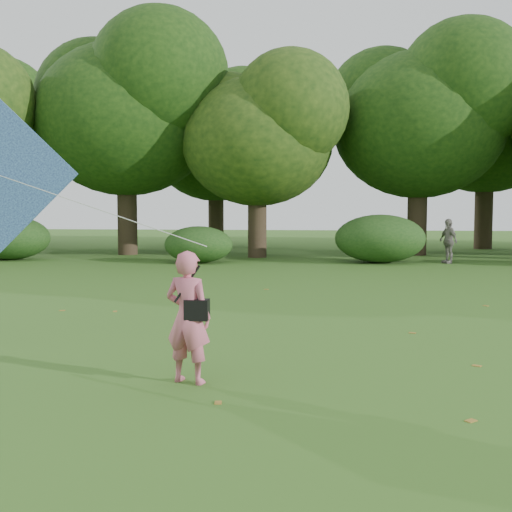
{
  "coord_description": "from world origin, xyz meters",
  "views": [
    {
      "loc": [
        0.65,
        -7.29,
        2.25
      ],
      "look_at": [
        -0.27,
        2.0,
        1.5
      ],
      "focal_mm": 45.0,
      "sensor_mm": 36.0,
      "label": 1
    }
  ],
  "objects": [
    {
      "name": "ground",
      "position": [
        0.0,
        0.0,
        0.0
      ],
      "size": [
        100.0,
        100.0,
        0.0
      ],
      "primitive_type": "plane",
      "color": "#265114",
      "rests_on": "ground"
    },
    {
      "name": "man_kite_flyer",
      "position": [
        -0.99,
        0.56,
        0.84
      ],
      "size": [
        0.7,
        0.56,
        1.68
      ],
      "primitive_type": "imported",
      "rotation": [
        0.0,
        0.0,
        2.85
      ],
      "color": "#C95E76",
      "rests_on": "ground"
    },
    {
      "name": "bystander_right",
      "position": [
        5.58,
        17.89,
        0.86
      ],
      "size": [
        0.8,
        1.09,
        1.72
      ],
      "primitive_type": "imported",
      "rotation": [
        0.0,
        0.0,
        -1.15
      ],
      "color": "gray",
      "rests_on": "ground"
    },
    {
      "name": "crossbody_bag",
      "position": [
        -0.87,
        0.53,
        0.95
      ],
      "size": [
        0.43,
        0.2,
        0.69
      ],
      "color": "black",
      "rests_on": "ground"
    },
    {
      "name": "tree_line",
      "position": [
        1.67,
        22.88,
        5.6
      ],
      "size": [
        54.7,
        15.3,
        9.48
      ],
      "color": "#3A2D1E",
      "rests_on": "ground"
    },
    {
      "name": "shrub_band",
      "position": [
        -0.72,
        17.6,
        0.86
      ],
      "size": [
        39.15,
        3.22,
        1.88
      ],
      "color": "#264919",
      "rests_on": "ground"
    },
    {
      "name": "fallen_leaves",
      "position": [
        -0.53,
        2.96,
        0.01
      ],
      "size": [
        9.27,
        12.22,
        0.01
      ],
      "color": "olive",
      "rests_on": "ground"
    }
  ]
}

